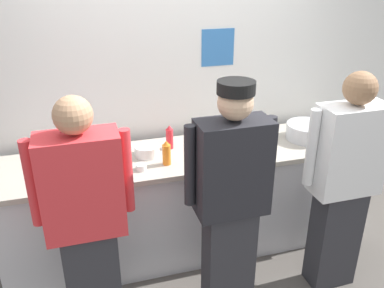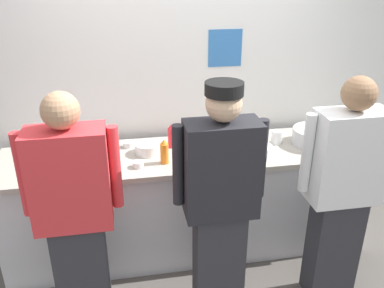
{
  "view_description": "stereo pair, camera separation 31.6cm",
  "coord_description": "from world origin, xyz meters",
  "px_view_note": "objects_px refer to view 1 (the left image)",
  "views": [
    {
      "loc": [
        -0.8,
        -2.43,
        2.3
      ],
      "look_at": [
        0.02,
        0.34,
        0.99
      ],
      "focal_mm": 38.18,
      "sensor_mm": 36.0,
      "label": 1
    },
    {
      "loc": [
        -0.49,
        -2.51,
        2.3
      ],
      "look_at": [
        0.02,
        0.34,
        0.99
      ],
      "focal_mm": 38.18,
      "sensor_mm": 36.0,
      "label": 2
    }
  ],
  "objects_px": {
    "chef_center": "(231,198)",
    "chef_far_right": "(344,181)",
    "squeeze_bottle_secondary": "(167,153)",
    "plate_stack_rear": "(257,147)",
    "ramekin_red_sauce": "(141,167)",
    "plate_stack_front": "(147,150)",
    "squeeze_bottle_primary": "(170,137)",
    "chefs_knife": "(200,159)",
    "chef_near_left": "(86,220)",
    "ramekin_yellow_sauce": "(255,138)",
    "ramekin_green_sauce": "(126,147)",
    "sheet_tray": "(70,166)",
    "deli_cup": "(272,134)",
    "mixing_bowl_steel": "(308,131)",
    "ramekin_orange_sauce": "(199,143)"
  },
  "relations": [
    {
      "from": "deli_cup",
      "to": "squeeze_bottle_secondary",
      "type": "bearing_deg",
      "value": -168.56
    },
    {
      "from": "ramekin_red_sauce",
      "to": "chefs_knife",
      "type": "relative_size",
      "value": 0.3
    },
    {
      "from": "chef_near_left",
      "to": "chef_center",
      "type": "xyz_separation_m",
      "value": [
        0.91,
        -0.04,
        0.02
      ]
    },
    {
      "from": "ramekin_yellow_sauce",
      "to": "ramekin_orange_sauce",
      "type": "distance_m",
      "value": 0.49
    },
    {
      "from": "deli_cup",
      "to": "chefs_knife",
      "type": "relative_size",
      "value": 0.4
    },
    {
      "from": "plate_stack_front",
      "to": "ramekin_green_sauce",
      "type": "distance_m",
      "value": 0.21
    },
    {
      "from": "chef_far_right",
      "to": "squeeze_bottle_primary",
      "type": "xyz_separation_m",
      "value": [
        -1.05,
        0.84,
        0.12
      ]
    },
    {
      "from": "sheet_tray",
      "to": "deli_cup",
      "type": "bearing_deg",
      "value": 1.71
    },
    {
      "from": "squeeze_bottle_secondary",
      "to": "ramekin_yellow_sauce",
      "type": "height_order",
      "value": "squeeze_bottle_secondary"
    },
    {
      "from": "mixing_bowl_steel",
      "to": "ramekin_red_sauce",
      "type": "xyz_separation_m",
      "value": [
        -1.46,
        -0.16,
        -0.04
      ]
    },
    {
      "from": "chef_near_left",
      "to": "ramekin_yellow_sauce",
      "type": "xyz_separation_m",
      "value": [
        1.44,
        0.75,
        0.05
      ]
    },
    {
      "from": "squeeze_bottle_secondary",
      "to": "ramekin_red_sauce",
      "type": "relative_size",
      "value": 2.35
    },
    {
      "from": "squeeze_bottle_secondary",
      "to": "plate_stack_rear",
      "type": "bearing_deg",
      "value": 0.01
    },
    {
      "from": "plate_stack_rear",
      "to": "sheet_tray",
      "type": "relative_size",
      "value": 0.42
    },
    {
      "from": "plate_stack_rear",
      "to": "ramekin_red_sauce",
      "type": "bearing_deg",
      "value": -177.83
    },
    {
      "from": "plate_stack_rear",
      "to": "ramekin_green_sauce",
      "type": "xyz_separation_m",
      "value": [
        -0.99,
        0.34,
        -0.02
      ]
    },
    {
      "from": "mixing_bowl_steel",
      "to": "chef_near_left",
      "type": "bearing_deg",
      "value": -160.98
    },
    {
      "from": "chef_near_left",
      "to": "squeeze_bottle_primary",
      "type": "bearing_deg",
      "value": 48.19
    },
    {
      "from": "mixing_bowl_steel",
      "to": "ramekin_orange_sauce",
      "type": "height_order",
      "value": "mixing_bowl_steel"
    },
    {
      "from": "chef_center",
      "to": "deli_cup",
      "type": "xyz_separation_m",
      "value": [
        0.66,
        0.75,
        0.07
      ]
    },
    {
      "from": "chef_center",
      "to": "plate_stack_front",
      "type": "relative_size",
      "value": 8.58
    },
    {
      "from": "chef_far_right",
      "to": "plate_stack_rear",
      "type": "distance_m",
      "value": 0.7
    },
    {
      "from": "chef_center",
      "to": "chef_far_right",
      "type": "xyz_separation_m",
      "value": [
        0.85,
        -0.0,
        -0.01
      ]
    },
    {
      "from": "chef_far_right",
      "to": "mixing_bowl_steel",
      "type": "xyz_separation_m",
      "value": [
        0.12,
        0.69,
        0.09
      ]
    },
    {
      "from": "ramekin_yellow_sauce",
      "to": "ramekin_orange_sauce",
      "type": "bearing_deg",
      "value": 176.2
    },
    {
      "from": "chef_near_left",
      "to": "ramekin_green_sauce",
      "type": "relative_size",
      "value": 19.59
    },
    {
      "from": "chef_far_right",
      "to": "deli_cup",
      "type": "xyz_separation_m",
      "value": [
        -0.18,
        0.76,
        0.08
      ]
    },
    {
      "from": "chefs_knife",
      "to": "ramekin_yellow_sauce",
      "type": "bearing_deg",
      "value": 21.6
    },
    {
      "from": "mixing_bowl_steel",
      "to": "squeeze_bottle_primary",
      "type": "distance_m",
      "value": 1.18
    },
    {
      "from": "mixing_bowl_steel",
      "to": "chef_center",
      "type": "bearing_deg",
      "value": -144.62
    },
    {
      "from": "ramekin_red_sauce",
      "to": "plate_stack_front",
      "type": "bearing_deg",
      "value": 68.92
    },
    {
      "from": "sheet_tray",
      "to": "ramekin_green_sauce",
      "type": "distance_m",
      "value": 0.47
    },
    {
      "from": "chef_far_right",
      "to": "deli_cup",
      "type": "relative_size",
      "value": 15.18
    },
    {
      "from": "plate_stack_rear",
      "to": "ramekin_green_sauce",
      "type": "height_order",
      "value": "plate_stack_rear"
    },
    {
      "from": "chef_near_left",
      "to": "ramekin_green_sauce",
      "type": "xyz_separation_m",
      "value": [
        0.36,
        0.86,
        0.06
      ]
    },
    {
      "from": "mixing_bowl_steel",
      "to": "deli_cup",
      "type": "relative_size",
      "value": 3.38
    },
    {
      "from": "chef_center",
      "to": "ramekin_green_sauce",
      "type": "xyz_separation_m",
      "value": [
        -0.55,
        0.9,
        0.04
      ]
    },
    {
      "from": "chef_far_right",
      "to": "chefs_knife",
      "type": "distance_m",
      "value": 1.05
    },
    {
      "from": "chef_near_left",
      "to": "chefs_knife",
      "type": "xyz_separation_m",
      "value": [
        0.88,
        0.53,
        0.04
      ]
    },
    {
      "from": "chef_center",
      "to": "ramekin_red_sauce",
      "type": "height_order",
      "value": "chef_center"
    },
    {
      "from": "deli_cup",
      "to": "sheet_tray",
      "type": "bearing_deg",
      "value": -178.29
    },
    {
      "from": "squeeze_bottle_primary",
      "to": "chefs_knife",
      "type": "relative_size",
      "value": 0.72
    },
    {
      "from": "chef_center",
      "to": "ramekin_red_sauce",
      "type": "relative_size",
      "value": 20.55
    },
    {
      "from": "chef_near_left",
      "to": "ramekin_yellow_sauce",
      "type": "relative_size",
      "value": 18.25
    },
    {
      "from": "sheet_tray",
      "to": "ramekin_red_sauce",
      "type": "height_order",
      "value": "ramekin_red_sauce"
    },
    {
      "from": "chef_far_right",
      "to": "mixing_bowl_steel",
      "type": "relative_size",
      "value": 4.49
    },
    {
      "from": "ramekin_orange_sauce",
      "to": "chefs_knife",
      "type": "height_order",
      "value": "ramekin_orange_sauce"
    },
    {
      "from": "chef_far_right",
      "to": "chefs_knife",
      "type": "bearing_deg",
      "value": 146.99
    },
    {
      "from": "chef_far_right",
      "to": "ramekin_red_sauce",
      "type": "relative_size",
      "value": 20.52
    },
    {
      "from": "sheet_tray",
      "to": "ramekin_orange_sauce",
      "type": "bearing_deg",
      "value": 6.23
    }
  ]
}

